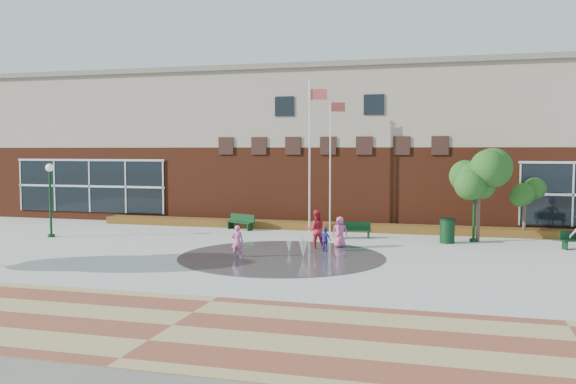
% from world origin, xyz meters
% --- Properties ---
extents(ground, '(120.00, 120.00, 0.00)m').
position_xyz_m(ground, '(0.00, 0.00, 0.00)').
color(ground, '#666056').
rests_on(ground, ground).
extents(plaza_concrete, '(46.00, 18.00, 0.01)m').
position_xyz_m(plaza_concrete, '(0.00, 4.00, 0.00)').
color(plaza_concrete, '#A8A8A0').
rests_on(plaza_concrete, ground).
extents(paver_band, '(46.00, 6.00, 0.01)m').
position_xyz_m(paver_band, '(0.00, -7.00, 0.00)').
color(paver_band, brown).
rests_on(paver_band, ground).
extents(splash_pad, '(8.40, 8.40, 0.01)m').
position_xyz_m(splash_pad, '(0.00, 3.00, 0.00)').
color(splash_pad, '#383A3D').
rests_on(splash_pad, ground).
extents(library_building, '(44.40, 10.40, 9.20)m').
position_xyz_m(library_building, '(0.00, 17.48, 4.64)').
color(library_building, '#582312').
rests_on(library_building, ground).
extents(flower_bed, '(26.00, 1.20, 0.40)m').
position_xyz_m(flower_bed, '(0.00, 11.60, 0.00)').
color(flower_bed, '#9C2110').
rests_on(flower_bed, ground).
extents(flagpole_left, '(0.79, 0.39, 7.24)m').
position_xyz_m(flagpole_left, '(0.46, 10.96, 4.03)').
color(flagpole_left, white).
rests_on(flagpole_left, ground).
extents(flagpole_right, '(0.97, 0.27, 7.98)m').
position_xyz_m(flagpole_right, '(-0.56, 10.60, 4.46)').
color(flagpole_right, white).
rests_on(flagpole_right, ground).
extents(lamp_left, '(0.39, 0.39, 3.68)m').
position_xyz_m(lamp_left, '(-12.64, 5.42, 2.29)').
color(lamp_left, black).
rests_on(lamp_left, ground).
extents(lamp_right, '(0.41, 0.41, 3.88)m').
position_xyz_m(lamp_right, '(7.67, 9.31, 2.41)').
color(lamp_right, black).
rests_on(lamp_right, ground).
extents(bench_left, '(1.76, 1.08, 0.86)m').
position_xyz_m(bench_left, '(-4.47, 10.54, 0.28)').
color(bench_left, black).
rests_on(bench_left, ground).
extents(bench_mid, '(1.67, 0.87, 0.81)m').
position_xyz_m(bench_mid, '(2.06, 8.98, 0.26)').
color(bench_mid, black).
rests_on(bench_mid, ground).
extents(trash_can, '(0.72, 0.72, 1.19)m').
position_xyz_m(trash_can, '(6.47, 8.56, 0.60)').
color(trash_can, black).
rests_on(trash_can, ground).
extents(tree_mid, '(2.47, 2.47, 4.17)m').
position_xyz_m(tree_mid, '(7.87, 9.47, 3.04)').
color(tree_mid, '#42332A').
rests_on(tree_mid, ground).
extents(tree_small_right, '(1.90, 1.90, 3.25)m').
position_xyz_m(tree_small_right, '(10.13, 11.34, 2.37)').
color(tree_small_right, '#42332A').
rests_on(tree_small_right, ground).
extents(water_jet_a, '(0.40, 0.40, 0.78)m').
position_xyz_m(water_jet_a, '(0.91, 2.99, 0.00)').
color(water_jet_a, white).
rests_on(water_jet_a, ground).
extents(water_jet_b, '(0.21, 0.21, 0.47)m').
position_xyz_m(water_jet_b, '(0.05, 3.99, 0.00)').
color(water_jet_b, white).
rests_on(water_jet_b, ground).
extents(child_splash, '(0.53, 0.40, 1.33)m').
position_xyz_m(child_splash, '(-1.69, 2.42, 0.67)').
color(child_splash, '#D95DA1').
rests_on(child_splash, ground).
extents(adult_red, '(1.03, 0.92, 1.73)m').
position_xyz_m(adult_red, '(0.91, 5.36, 0.87)').
color(adult_red, red).
rests_on(adult_red, ground).
extents(adult_pink, '(0.71, 0.49, 1.40)m').
position_xyz_m(adult_pink, '(1.85, 6.04, 0.70)').
color(adult_pink, '#CF5093').
rests_on(adult_pink, ground).
extents(child_blue, '(0.67, 0.56, 1.07)m').
position_xyz_m(child_blue, '(1.47, 4.66, 0.53)').
color(child_blue, '#322FA5').
rests_on(child_blue, ground).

